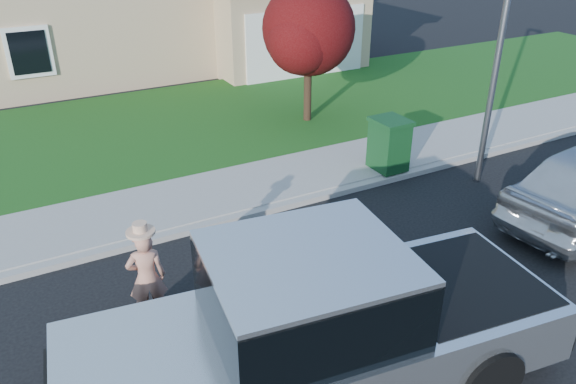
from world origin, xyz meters
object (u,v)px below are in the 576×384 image
object	(u,v)px
trash_bin	(389,144)
street_lamp	(505,34)
woman	(147,276)
ornamental_tree	(310,33)
pickup_truck	(317,328)

from	to	relation	value
trash_bin	street_lamp	world-z (taller)	street_lamp
woman	ornamental_tree	bearing A→B (deg)	-123.94
pickup_truck	trash_bin	world-z (taller)	pickup_truck
pickup_truck	ornamental_tree	bearing A→B (deg)	67.33
ornamental_tree	trash_bin	size ratio (longest dim) A/B	3.18
pickup_truck	trash_bin	size ratio (longest dim) A/B	5.51
woman	street_lamp	distance (m)	8.25
pickup_truck	woman	xyz separation A→B (m)	(-1.47, 2.29, -0.17)
woman	ornamental_tree	size ratio (longest dim) A/B	0.44
ornamental_tree	street_lamp	distance (m)	5.37
woman	trash_bin	distance (m)	6.65
woman	trash_bin	size ratio (longest dim) A/B	1.41
ornamental_tree	street_lamp	bearing A→B (deg)	-73.83
pickup_truck	trash_bin	distance (m)	6.68
woman	trash_bin	bearing A→B (deg)	-147.15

